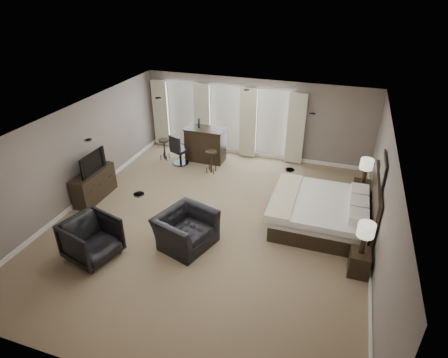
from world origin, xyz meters
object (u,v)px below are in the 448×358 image
(armchair_far, at_px, (91,238))
(bar_stool_right, at_px, (211,162))
(armchair_near, at_px, (186,225))
(desk_chair, at_px, (180,149))
(tv, at_px, (91,170))
(dresser, at_px, (94,185))
(nightstand_near, at_px, (359,262))
(lamp_near, at_px, (364,238))
(bar_stool_left, at_px, (164,149))
(bar_counter, at_px, (206,144))
(nightstand_far, at_px, (361,192))
(lamp_far, at_px, (365,171))
(bed, at_px, (324,200))

(armchair_far, xyz_separation_m, bar_stool_right, (1.05, 4.55, -0.15))
(armchair_near, height_order, desk_chair, armchair_near)
(tv, relative_size, armchair_far, 0.97)
(dresser, height_order, bar_stool_right, dresser)
(armchair_far, xyz_separation_m, desk_chair, (-0.11, 4.81, -0.01))
(nightstand_near, distance_m, lamp_near, 0.62)
(desk_chair, bearing_deg, bar_stool_right, -172.08)
(lamp_near, relative_size, desk_chair, 0.70)
(bar_stool_left, bearing_deg, desk_chair, -11.66)
(bar_counter, bearing_deg, bar_stool_right, -58.27)
(lamp_near, bearing_deg, dresser, 173.42)
(nightstand_far, xyz_separation_m, lamp_far, (0.00, 0.00, 0.64))
(nightstand_near, bearing_deg, bar_stool_right, 143.76)
(bar_counter, bearing_deg, desk_chair, -143.47)
(nightstand_far, xyz_separation_m, lamp_near, (0.00, -2.90, 0.59))
(bed, height_order, dresser, bed)
(dresser, distance_m, bar_stool_left, 2.92)
(bar_stool_left, bearing_deg, bar_counter, 15.96)
(nightstand_far, xyz_separation_m, desk_chair, (-5.58, 0.60, 0.21))
(bar_counter, distance_m, desk_chair, 0.85)
(nightstand_near, xyz_separation_m, dresser, (-6.92, 0.80, 0.14))
(bar_counter, distance_m, bar_stool_left, 1.39)
(lamp_far, height_order, bar_counter, lamp_far)
(armchair_near, height_order, bar_counter, bar_counter)
(dresser, distance_m, armchair_far, 2.55)
(desk_chair, bearing_deg, bar_stool_left, 8.91)
(bed, relative_size, bar_counter, 1.78)
(lamp_near, distance_m, bar_stool_right, 5.51)
(bed, bearing_deg, tv, -173.83)
(armchair_far, relative_size, desk_chair, 1.01)
(armchair_near, relative_size, bar_counter, 0.95)
(lamp_far, distance_m, bar_stool_right, 4.47)
(lamp_near, relative_size, lamp_far, 1.01)
(dresser, xyz_separation_m, bar_stool_right, (2.50, 2.44, -0.05))
(nightstand_far, xyz_separation_m, dresser, (-6.92, -2.10, 0.11))
(tv, distance_m, armchair_near, 3.37)
(armchair_far, height_order, bar_counter, bar_counter)
(nightstand_near, distance_m, bar_stool_left, 7.20)
(armchair_near, xyz_separation_m, bar_counter, (-1.16, 4.27, 0.03))
(lamp_near, bearing_deg, lamp_far, 90.00)
(lamp_near, bearing_deg, desk_chair, 147.90)
(lamp_far, height_order, dresser, lamp_far)
(bed, height_order, nightstand_near, bed)
(nightstand_near, bearing_deg, armchair_near, -176.08)
(bed, height_order, nightstand_far, bed)
(tv, distance_m, bar_stool_left, 2.97)
(lamp_far, height_order, bar_stool_right, lamp_far)
(armchair_far, bearing_deg, lamp_near, -61.11)
(bar_counter, bearing_deg, dresser, -122.18)
(lamp_far, xyz_separation_m, tv, (-6.92, -2.10, -0.06))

